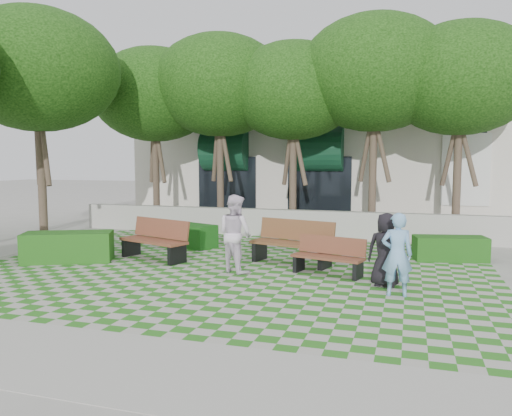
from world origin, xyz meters
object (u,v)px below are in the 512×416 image
(bench_mid, at_px, (293,243))
(hedge_west, at_px, (68,247))
(hedge_east, at_px, (450,249))
(hedge_midleft, at_px, (186,235))
(bench_east, at_px, (329,257))
(person_white, at_px, (235,233))
(person_dark, at_px, (386,250))
(person_blue, at_px, (397,255))
(bench_west, at_px, (155,240))

(bench_mid, xyz_separation_m, hedge_west, (-5.46, -1.42, -0.14))
(hedge_east, height_order, hedge_midleft, hedge_midleft)
(bench_mid, bearing_deg, hedge_west, -150.10)
(bench_east, xyz_separation_m, person_white, (-2.09, -0.35, 0.48))
(hedge_west, relative_size, person_dark, 1.42)
(bench_east, bearing_deg, person_dark, -14.30)
(hedge_west, bearing_deg, hedge_east, 18.03)
(bench_east, bearing_deg, person_blue, -27.97)
(bench_west, height_order, person_blue, person_blue)
(bench_west, relative_size, person_dark, 1.38)
(bench_west, bearing_deg, bench_east, 15.00)
(bench_east, distance_m, hedge_midleft, 5.26)
(hedge_east, xyz_separation_m, hedge_midleft, (-7.35, -0.01, 0.02))
(hedge_midleft, relative_size, person_blue, 1.20)
(bench_east, xyz_separation_m, hedge_west, (-6.50, -0.51, -0.03))
(bench_west, relative_size, hedge_east, 1.17)
(person_dark, bearing_deg, person_blue, 115.52)
(bench_east, height_order, person_dark, person_dark)
(hedge_west, bearing_deg, bench_east, 4.45)
(person_blue, bearing_deg, bench_east, -49.57)
(hedge_east, bearing_deg, person_dark, -114.40)
(bench_mid, relative_size, person_blue, 1.36)
(bench_east, bearing_deg, hedge_midleft, 166.85)
(bench_east, bearing_deg, bench_west, -170.23)
(bench_mid, distance_m, hedge_midleft, 3.94)
(hedge_west, bearing_deg, bench_mid, 14.55)
(bench_west, xyz_separation_m, person_blue, (6.03, -1.79, 0.29))
(bench_west, xyz_separation_m, person_dark, (5.79, -1.11, 0.25))
(bench_east, bearing_deg, hedge_west, -160.65)
(person_blue, xyz_separation_m, person_dark, (-0.24, 0.68, -0.04))
(person_white, bearing_deg, person_blue, -169.19)
(bench_west, relative_size, hedge_midleft, 1.09)
(bench_west, height_order, person_white, person_white)
(bench_west, relative_size, hedge_west, 0.97)
(bench_east, xyz_separation_m, person_blue, (1.49, -1.39, 0.39))
(hedge_east, bearing_deg, bench_west, -163.96)
(bench_west, xyz_separation_m, hedge_east, (7.24, 2.08, -0.19))
(hedge_west, height_order, person_white, person_white)
(bench_west, xyz_separation_m, hedge_west, (-1.96, -0.91, -0.13))
(hedge_midleft, xyz_separation_m, person_blue, (6.14, -3.86, 0.46))
(person_blue, height_order, person_white, person_white)
(person_dark, distance_m, person_white, 3.37)
(hedge_west, bearing_deg, person_dark, -1.44)
(bench_mid, xyz_separation_m, hedge_midleft, (-3.61, 1.56, -0.18))
(hedge_east, xyz_separation_m, person_white, (-4.79, -2.84, 0.58))
(person_blue, bearing_deg, person_white, -22.77)
(person_blue, distance_m, person_white, 3.73)
(bench_mid, bearing_deg, hedge_east, 38.22)
(hedge_midleft, height_order, person_dark, person_dark)
(person_white, bearing_deg, hedge_east, -122.44)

